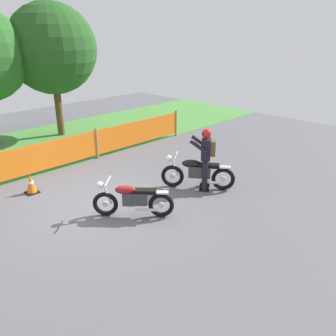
# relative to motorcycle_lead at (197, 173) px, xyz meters

# --- Properties ---
(ground) EXTENTS (24.00, 24.00, 0.02)m
(ground) POSITION_rel_motorcycle_lead_xyz_m (-2.43, 1.16, -0.47)
(ground) COLOR #5B5B60
(grass_verge) EXTENTS (24.00, 5.30, 0.01)m
(grass_verge) POSITION_rel_motorcycle_lead_xyz_m (-2.43, 6.62, -0.46)
(grass_verge) COLOR #4C8C3D
(grass_verge) RESTS_ON ground
(barrier_fence) EXTENTS (11.65, 0.08, 1.05)m
(barrier_fence) POSITION_rel_motorcycle_lead_xyz_m (-2.43, 3.97, 0.08)
(barrier_fence) COLOR #997547
(barrier_fence) RESTS_ON ground
(tree_near_left) EXTENTS (3.42, 3.42, 5.10)m
(tree_near_left) POSITION_rel_motorcycle_lead_xyz_m (0.11, 7.45, 2.92)
(tree_near_left) COLOR brown
(tree_near_left) RESTS_ON ground
(motorcycle_lead) EXTENTS (1.27, 1.69, 0.95)m
(motorcycle_lead) POSITION_rel_motorcycle_lead_xyz_m (0.00, 0.00, 0.00)
(motorcycle_lead) COLOR black
(motorcycle_lead) RESTS_ON ground
(motorcycle_trailing) EXTENTS (1.34, 1.48, 0.90)m
(motorcycle_trailing) POSITION_rel_motorcycle_lead_xyz_m (-2.24, 0.06, -0.03)
(motorcycle_trailing) COLOR black
(motorcycle_trailing) RESTS_ON ground
(rider_lead) EXTENTS (0.73, 0.78, 1.69)m
(rider_lead) POSITION_rel_motorcycle_lead_xyz_m (0.13, -0.18, 0.49)
(rider_lead) COLOR black
(rider_lead) RESTS_ON ground
(traffic_cone) EXTENTS (0.32, 0.32, 0.53)m
(traffic_cone) POSITION_rel_motorcycle_lead_xyz_m (-3.32, 2.94, -0.20)
(traffic_cone) COLOR black
(traffic_cone) RESTS_ON ground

